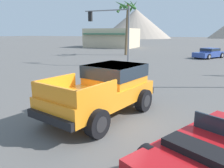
# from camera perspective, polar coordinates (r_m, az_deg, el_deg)

# --- Properties ---
(ground_plane) EXTENTS (320.00, 320.00, 0.00)m
(ground_plane) POSITION_cam_1_polar(r_m,az_deg,el_deg) (7.77, -1.25, -9.36)
(ground_plane) COLOR #5B5956
(orange_pickup_truck) EXTENTS (3.05, 5.00, 1.80)m
(orange_pickup_truck) POSITION_cam_1_polar(r_m,az_deg,el_deg) (8.10, -1.56, -0.76)
(orange_pickup_truck) COLOR orange
(orange_pickup_truck) RESTS_ON ground_plane
(red_convertible_car) EXTENTS (3.39, 4.52, 1.03)m
(red_convertible_car) POSITION_cam_1_polar(r_m,az_deg,el_deg) (5.58, 25.10, -15.68)
(red_convertible_car) COLOR #B21419
(red_convertible_car) RESTS_ON ground_plane
(parked_car_blue) EXTENTS (3.73, 4.62, 1.19)m
(parked_car_blue) POSITION_cam_1_polar(r_m,az_deg,el_deg) (29.01, 24.09, 7.42)
(parked_car_blue) COLOR #334C9E
(parked_car_blue) RESTS_ON ground_plane
(traffic_light_crosswalk) EXTENTS (4.57, 0.38, 5.26)m
(traffic_light_crosswalk) POSITION_cam_1_polar(r_m,az_deg,el_deg) (21.08, -0.41, 15.29)
(traffic_light_crosswalk) COLOR slate
(traffic_light_crosswalk) RESTS_ON ground_plane
(palm_tree_tall) EXTENTS (2.99, 3.15, 7.16)m
(palm_tree_tall) POSITION_cam_1_polar(r_m,az_deg,el_deg) (30.36, 3.89, 17.80)
(palm_tree_tall) COLOR brown
(palm_tree_tall) RESTS_ON ground_plane
(storefront_building) EXTENTS (10.12, 7.61, 3.81)m
(storefront_building) POSITION_cam_1_polar(r_m,az_deg,el_deg) (46.59, -0.05, 11.94)
(storefront_building) COLOR beige
(storefront_building) RESTS_ON ground_plane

